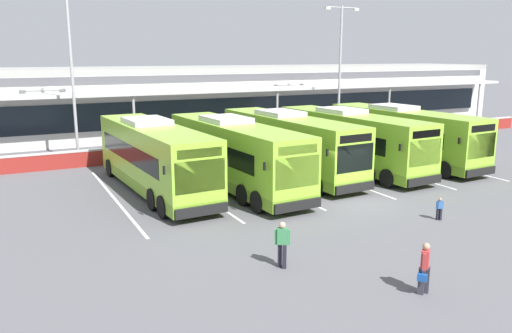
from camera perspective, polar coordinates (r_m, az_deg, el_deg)
name	(u,v)px	position (r m, az deg, el deg)	size (l,w,h in m)	color
ground_plane	(356,202)	(25.63, 11.09, -3.93)	(200.00, 200.00, 0.00)	#56565B
terminal_building	(180,99)	(48.89, -8.44, 7.44)	(70.00, 13.00, 6.00)	silver
red_barrier_wall	(235,145)	(37.71, -2.38, 2.37)	(60.00, 0.40, 1.10)	maroon
coach_bus_leftmost	(154,158)	(27.30, -11.31, 0.93)	(3.45, 12.27, 3.78)	#8CC633
coach_bus_left_centre	(234,155)	(27.56, -2.43, 1.26)	(3.45, 12.27, 3.78)	#8CC633
coach_bus_centre	(288,145)	(30.65, 3.65, 2.37)	(3.45, 12.27, 3.78)	#8CC633
coach_bus_right_centre	(350,141)	(32.57, 10.47, 2.78)	(3.45, 12.27, 3.78)	#8CC633
coach_bus_rightmost	(403,136)	(35.49, 16.06, 3.28)	(3.45, 12.27, 3.78)	#8CC633
bay_stripe_far_west	(114,198)	(26.77, -15.54, -3.44)	(0.14, 13.00, 0.01)	silver
bay_stripe_west	(193,189)	(27.81, -7.03, -2.49)	(0.14, 13.00, 0.01)	silver
bay_stripe_mid_west	(262,180)	(29.43, 0.69, -1.57)	(0.14, 13.00, 0.01)	silver
bay_stripe_centre	(323,173)	(31.52, 7.50, -0.73)	(0.14, 13.00, 0.01)	silver
bay_stripe_mid_east	(377,167)	(34.01, 13.38, 0.00)	(0.14, 13.00, 0.01)	silver
bay_stripe_east	(426,161)	(36.81, 18.42, 0.62)	(0.14, 13.00, 0.01)	silver
pedestrian_with_handbag	(425,267)	(16.38, 18.30, -10.62)	(0.61, 0.51, 1.62)	#33333D
pedestrian_in_dark_coat	(282,243)	(17.42, 2.95, -8.52)	(0.51, 0.41, 1.62)	black
pedestrian_child	(440,208)	(23.74, 19.80, -4.39)	(0.33, 0.23, 1.00)	black
lamp_post_west	(72,67)	(35.96, -19.90, 10.37)	(3.24, 0.28, 11.00)	#9E9EA3
lamp_post_centre	(340,65)	(43.81, 9.36, 11.15)	(3.24, 0.28, 11.00)	#9E9EA3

